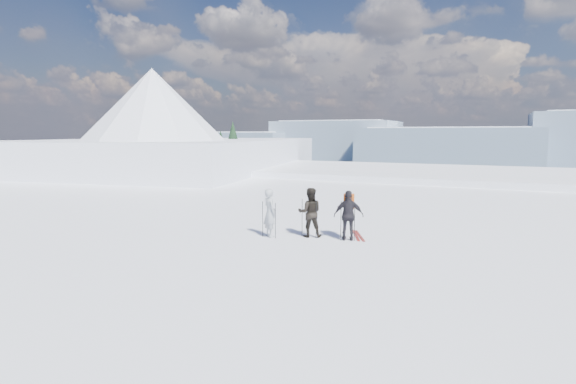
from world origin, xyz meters
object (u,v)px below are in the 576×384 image
Objects in this scene: skier_grey at (270,213)px; skier_pack at (349,216)px; skier_dark at (310,212)px; skis_loose at (358,236)px.

skier_pack is at bearing -127.42° from skier_grey.
skier_pack is at bearing 158.90° from skier_dark.
skier_grey is 3.30m from skis_loose.
skier_grey is 1.43m from skier_dark.
skier_dark is 1.02× the size of skier_pack.
skis_loose is (0.12, 0.76, -0.86)m from skier_pack.
skis_loose is at bearing -175.57° from skier_dark.
skier_dark is 1.42m from skier_pack.
skier_dark reaches higher than skier_pack.
skier_dark reaches higher than skis_loose.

